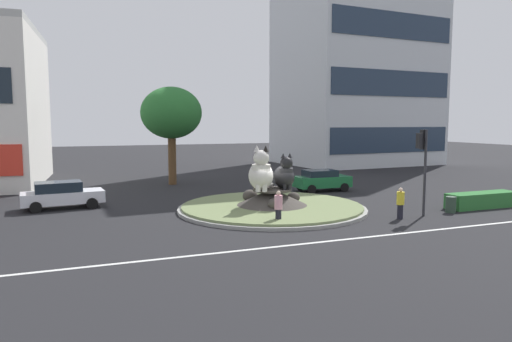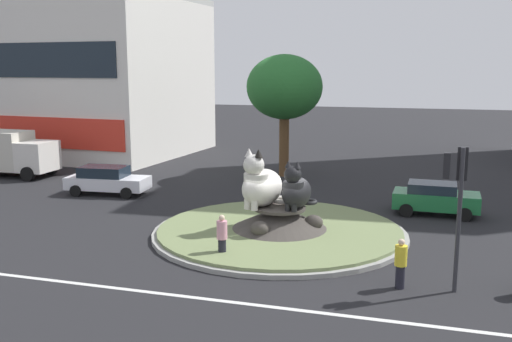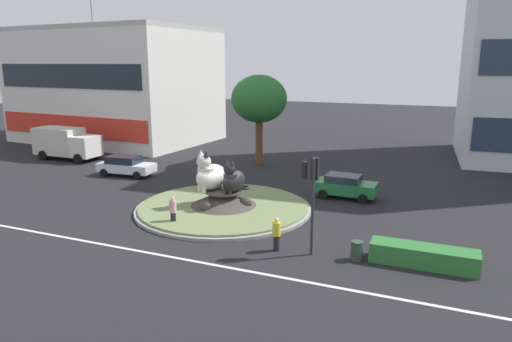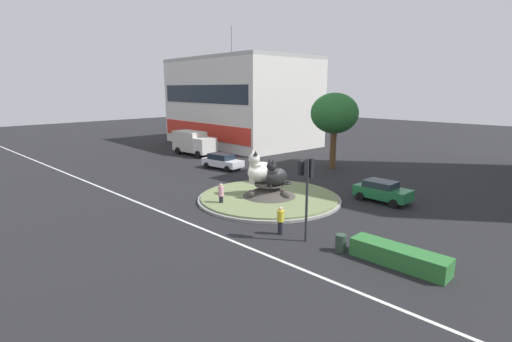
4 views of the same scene
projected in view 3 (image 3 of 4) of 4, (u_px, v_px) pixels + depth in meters
The scene contains 15 objects.
ground_plane at pixel (224, 210), 28.74m from camera, with size 160.00×160.00×0.00m, color black.
lane_centreline at pixel (154, 254), 22.11m from camera, with size 112.00×0.20×0.01m, color silver.
roundabout_island at pixel (224, 204), 28.67m from camera, with size 10.79×10.79×1.24m.
cat_statue_white at pixel (210, 175), 28.34m from camera, with size 2.19×2.53×2.53m.
cat_statue_black at pixel (233, 180), 27.91m from camera, with size 1.56×2.13×2.07m.
traffic_light_mast at pixel (312, 184), 21.39m from camera, with size 0.74×0.51×4.64m.
shophouse_block at pixel (115, 85), 53.49m from camera, with size 22.10×15.28×17.97m.
clipped_hedge_strip at pixel (423, 256), 20.74m from camera, with size 4.63×1.20×0.90m, color #2D7033.
broadleaf_tree_behind_island at pixel (259, 99), 40.47m from camera, with size 4.87×4.87×7.85m.
pedestrian_yellow_shirt at pixel (277, 234), 22.32m from camera, with size 0.40×0.40×1.65m.
pedestrian_pink_shirt at pixel (173, 211), 25.70m from camera, with size 0.40×0.40×1.70m.
sedan_on_far_lane at pixel (126, 165), 37.27m from camera, with size 4.66×2.36×1.58m.
hatchback_near_shophouse at pixel (345, 186), 31.10m from camera, with size 4.05×2.12×1.56m.
delivery_box_truck at pixel (66, 143), 43.35m from camera, with size 6.35×2.64×2.94m.
litter_bin at pixel (357, 251), 21.34m from camera, with size 0.56×0.56×0.90m.
Camera 3 is at (12.46, -24.54, 8.86)m, focal length 32.68 mm.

